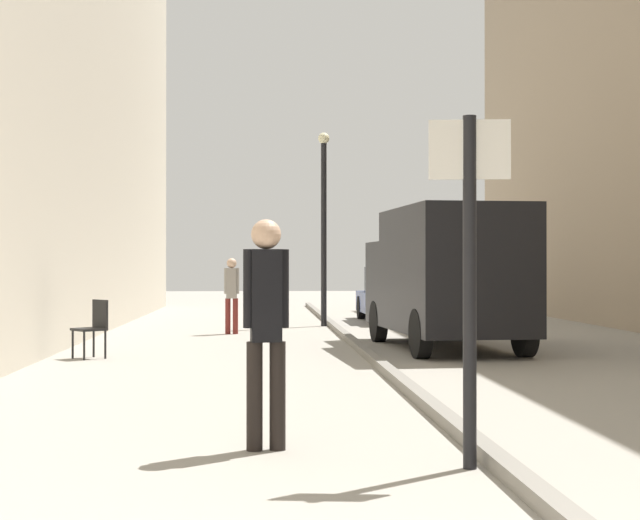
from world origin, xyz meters
The scene contains 9 objects.
ground_plane centered at (0.00, 12.00, 0.00)m, with size 80.00×80.00×0.00m, color gray.
kerb_strip centered at (1.58, 12.00, 0.06)m, with size 0.16×40.00×0.12m, color slate.
pedestrian_main_foreground centered at (-0.11, 4.89, 1.08)m, with size 0.37×0.24×1.87m.
pedestrian_mid_block centered at (-0.78, 17.87, 0.95)m, with size 0.33×0.21×1.65m.
delivery_van centered at (3.15, 13.93, 1.33)m, with size 2.31×5.05×2.49m.
parked_car centered at (3.48, 22.07, 0.71)m, with size 1.86×4.21×1.45m.
street_sign_post centered at (1.38, 4.10, 1.55)m, with size 0.60×0.10×2.60m.
lamp_post centered at (1.40, 20.39, 2.72)m, with size 0.28×0.28×4.76m.
cafe_chair_near_window centered at (-2.83, 12.62, 0.55)m, with size 0.62×0.62×0.94m.
Camera 1 is at (-0.16, -2.77, 1.50)m, focal length 53.09 mm.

